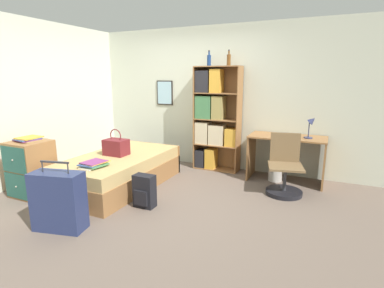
# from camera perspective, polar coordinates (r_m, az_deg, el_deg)

# --- Properties ---
(ground_plane) EXTENTS (14.00, 14.00, 0.00)m
(ground_plane) POSITION_cam_1_polar(r_m,az_deg,el_deg) (4.61, -7.47, -8.99)
(ground_plane) COLOR #66564C
(wall_back) EXTENTS (10.00, 0.09, 2.60)m
(wall_back) POSITION_cam_1_polar(r_m,az_deg,el_deg) (5.80, 1.19, 8.78)
(wall_back) COLOR beige
(wall_back) RESTS_ON ground_plane
(wall_left) EXTENTS (0.06, 10.00, 2.60)m
(wall_left) POSITION_cam_1_polar(r_m,az_deg,el_deg) (5.70, -25.99, 7.45)
(wall_left) COLOR beige
(wall_left) RESTS_ON ground_plane
(bed) EXTENTS (1.11, 2.03, 0.50)m
(bed) POSITION_cam_1_polar(r_m,az_deg,el_deg) (4.88, -13.56, -4.94)
(bed) COLOR olive
(bed) RESTS_ON ground_plane
(handbag) EXTENTS (0.35, 0.25, 0.41)m
(handbag) POSITION_cam_1_polar(r_m,az_deg,el_deg) (4.82, -14.25, -0.54)
(handbag) COLOR maroon
(handbag) RESTS_ON bed
(book_stack_on_bed) EXTENTS (0.33, 0.38, 0.07)m
(book_stack_on_bed) POSITION_cam_1_polar(r_m,az_deg,el_deg) (4.29, -18.15, -3.63)
(book_stack_on_bed) COLOR silver
(book_stack_on_bed) RESTS_ON bed
(suitcase) EXTENTS (0.61, 0.38, 0.80)m
(suitcase) POSITION_cam_1_polar(r_m,az_deg,el_deg) (3.71, -24.08, -9.92)
(suitcase) COLOR navy
(suitcase) RESTS_ON ground_plane
(dresser) EXTENTS (0.51, 0.52, 0.80)m
(dresser) POSITION_cam_1_polar(r_m,az_deg,el_deg) (4.92, -28.30, -4.12)
(dresser) COLOR olive
(dresser) RESTS_ON ground_plane
(magazine_pile_on_dresser) EXTENTS (0.31, 0.34, 0.05)m
(magazine_pile_on_dresser) POSITION_cam_1_polar(r_m,az_deg,el_deg) (4.87, -28.73, 0.86)
(magazine_pile_on_dresser) COLOR #99894C
(magazine_pile_on_dresser) RESTS_ON dresser
(bookcase) EXTENTS (0.84, 0.32, 1.88)m
(bookcase) POSITION_cam_1_polar(r_m,az_deg,el_deg) (5.49, 3.99, 4.73)
(bookcase) COLOR olive
(bookcase) RESTS_ON ground_plane
(bottle_green) EXTENTS (0.07, 0.07, 0.27)m
(bottle_green) POSITION_cam_1_polar(r_m,az_deg,el_deg) (5.52, 3.26, 15.66)
(bottle_green) COLOR navy
(bottle_green) RESTS_ON bookcase
(bottle_brown) EXTENTS (0.07, 0.07, 0.27)m
(bottle_brown) POSITION_cam_1_polar(r_m,az_deg,el_deg) (5.39, 7.02, 15.65)
(bottle_brown) COLOR brown
(bottle_brown) RESTS_ON bookcase
(desk) EXTENTS (1.20, 0.59, 0.76)m
(desk) POSITION_cam_1_polar(r_m,az_deg,el_deg) (5.12, 17.58, -1.11)
(desk) COLOR olive
(desk) RESTS_ON ground_plane
(desk_lamp) EXTENTS (0.18, 0.13, 0.36)m
(desk_lamp) POSITION_cam_1_polar(r_m,az_deg,el_deg) (4.98, 21.80, 3.61)
(desk_lamp) COLOR navy
(desk_lamp) RESTS_ON desk
(desk_chair) EXTENTS (0.58, 0.58, 0.88)m
(desk_chair) POSITION_cam_1_polar(r_m,az_deg,el_deg) (4.64, 17.20, -5.79)
(desk_chair) COLOR black
(desk_chair) RESTS_ON ground_plane
(backpack) EXTENTS (0.28, 0.19, 0.44)m
(backpack) POSITION_cam_1_polar(r_m,az_deg,el_deg) (4.05, -9.07, -8.90)
(backpack) COLOR black
(backpack) RESTS_ON ground_plane
(waste_bin) EXTENTS (0.23, 0.23, 0.28)m
(waste_bin) POSITION_cam_1_polar(r_m,az_deg,el_deg) (5.19, 15.59, -5.23)
(waste_bin) COLOR #B7B2A8
(waste_bin) RESTS_ON ground_plane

